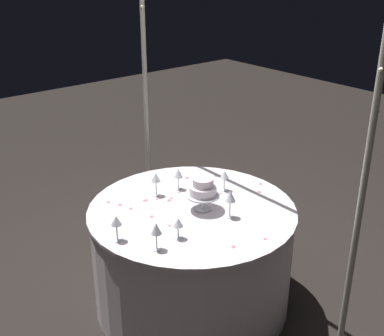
% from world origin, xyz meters
% --- Properties ---
extents(ground_plane, '(12.00, 12.00, 0.00)m').
position_xyz_m(ground_plane, '(0.00, 0.00, 0.00)').
color(ground_plane, black).
extents(decorative_arch, '(2.00, 0.06, 2.12)m').
position_xyz_m(decorative_arch, '(-0.00, 0.34, 1.39)').
color(decorative_arch, '#B7B29E').
rests_on(decorative_arch, ground).
extents(main_table, '(1.35, 1.35, 0.73)m').
position_xyz_m(main_table, '(0.00, 0.00, 0.37)').
color(main_table, white).
rests_on(main_table, ground).
extents(tiered_cake, '(0.22, 0.22, 0.22)m').
position_xyz_m(tiered_cake, '(0.06, 0.04, 0.88)').
color(tiered_cake, silver).
rests_on(tiered_cake, main_table).
extents(wine_glass_0, '(0.06, 0.06, 0.15)m').
position_xyz_m(wine_glass_0, '(-0.28, 0.11, 0.85)').
color(wine_glass_0, silver).
rests_on(wine_glass_0, main_table).
extents(wine_glass_1, '(0.06, 0.06, 0.17)m').
position_xyz_m(wine_glass_1, '(0.24, -0.46, 0.86)').
color(wine_glass_1, silver).
rests_on(wine_glass_1, main_table).
extents(wine_glass_2, '(0.06, 0.06, 0.16)m').
position_xyz_m(wine_glass_2, '(0.02, -0.58, 0.85)').
color(wine_glass_2, silver).
rests_on(wine_glass_2, main_table).
extents(wine_glass_3, '(0.07, 0.07, 0.18)m').
position_xyz_m(wine_glass_3, '(0.24, 0.11, 0.87)').
color(wine_glass_3, silver).
rests_on(wine_glass_3, main_table).
extents(wine_glass_4, '(0.06, 0.06, 0.17)m').
position_xyz_m(wine_glass_4, '(-0.30, -0.07, 0.86)').
color(wine_glass_4, silver).
rests_on(wine_glass_4, main_table).
extents(wine_glass_5, '(0.06, 0.06, 0.15)m').
position_xyz_m(wine_glass_5, '(-0.06, 0.34, 0.84)').
color(wine_glass_5, silver).
rests_on(wine_glass_5, main_table).
extents(wine_glass_6, '(0.06, 0.06, 0.13)m').
position_xyz_m(wine_glass_6, '(0.23, -0.29, 0.83)').
color(wine_glass_6, silver).
rests_on(wine_glass_6, main_table).
extents(rose_petal_0, '(0.02, 0.03, 0.00)m').
position_xyz_m(rose_petal_0, '(0.56, 0.08, 0.74)').
color(rose_petal_0, '#EA6B84').
rests_on(rose_petal_0, main_table).
extents(rose_petal_1, '(0.02, 0.03, 0.00)m').
position_xyz_m(rose_petal_1, '(-0.19, -0.02, 0.74)').
color(rose_petal_1, '#EA6B84').
rests_on(rose_petal_1, main_table).
extents(rose_petal_2, '(0.04, 0.04, 0.00)m').
position_xyz_m(rose_petal_2, '(0.03, 0.61, 0.74)').
color(rose_petal_2, '#EA6B84').
rests_on(rose_petal_2, main_table).
extents(rose_petal_3, '(0.04, 0.04, 0.00)m').
position_xyz_m(rose_petal_3, '(-0.33, -0.33, 0.74)').
color(rose_petal_3, '#EA6B84').
rests_on(rose_petal_3, main_table).
extents(rose_petal_4, '(0.04, 0.03, 0.00)m').
position_xyz_m(rose_petal_4, '(-0.25, -0.31, 0.74)').
color(rose_petal_4, '#EA6B84').
rests_on(rose_petal_4, main_table).
extents(rose_petal_5, '(0.03, 0.04, 0.00)m').
position_xyz_m(rose_petal_5, '(-0.28, -0.17, 0.74)').
color(rose_petal_5, '#EA6B84').
rests_on(rose_petal_5, main_table).
extents(rose_petal_6, '(0.04, 0.04, 0.00)m').
position_xyz_m(rose_petal_6, '(-0.07, -0.27, 0.74)').
color(rose_petal_6, '#EA6B84').
rests_on(rose_petal_6, main_table).
extents(rose_petal_7, '(0.04, 0.03, 0.00)m').
position_xyz_m(rose_petal_7, '(-0.38, 0.27, 0.74)').
color(rose_petal_7, '#EA6B84').
rests_on(rose_petal_7, main_table).
extents(rose_petal_8, '(0.03, 0.04, 0.00)m').
position_xyz_m(rose_petal_8, '(0.50, -0.11, 0.74)').
color(rose_petal_8, '#EA6B84').
rests_on(rose_petal_8, main_table).
extents(rose_petal_9, '(0.03, 0.03, 0.00)m').
position_xyz_m(rose_petal_9, '(0.09, -0.25, 0.74)').
color(rose_petal_9, '#EA6B84').
rests_on(rose_petal_9, main_table).
extents(rose_petal_10, '(0.03, 0.03, 0.00)m').
position_xyz_m(rose_petal_10, '(-0.04, 0.28, 0.74)').
color(rose_petal_10, '#EA6B84').
rests_on(rose_petal_10, main_table).
extents(rose_petal_11, '(0.04, 0.03, 0.00)m').
position_xyz_m(rose_petal_11, '(0.12, 0.51, 0.74)').
color(rose_petal_11, '#EA6B84').
rests_on(rose_petal_11, main_table).
extents(rose_petal_12, '(0.03, 0.03, 0.00)m').
position_xyz_m(rose_petal_12, '(-0.25, -0.10, 0.74)').
color(rose_petal_12, '#EA6B84').
rests_on(rose_petal_12, main_table).
extents(rose_petal_13, '(0.03, 0.04, 0.00)m').
position_xyz_m(rose_petal_13, '(-0.33, 0.31, 0.74)').
color(rose_petal_13, '#EA6B84').
rests_on(rose_petal_13, main_table).
extents(rose_petal_14, '(0.03, 0.02, 0.00)m').
position_xyz_m(rose_petal_14, '(-0.23, 0.07, 0.74)').
color(rose_petal_14, '#EA6B84').
rests_on(rose_petal_14, main_table).
extents(rose_petal_15, '(0.03, 0.02, 0.00)m').
position_xyz_m(rose_petal_15, '(-0.41, -0.37, 0.74)').
color(rose_petal_15, '#EA6B84').
rests_on(rose_petal_15, main_table).
extents(rose_petal_16, '(0.04, 0.05, 0.00)m').
position_xyz_m(rose_petal_16, '(-0.18, -0.05, 0.74)').
color(rose_petal_16, '#EA6B84').
rests_on(rose_petal_16, main_table).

